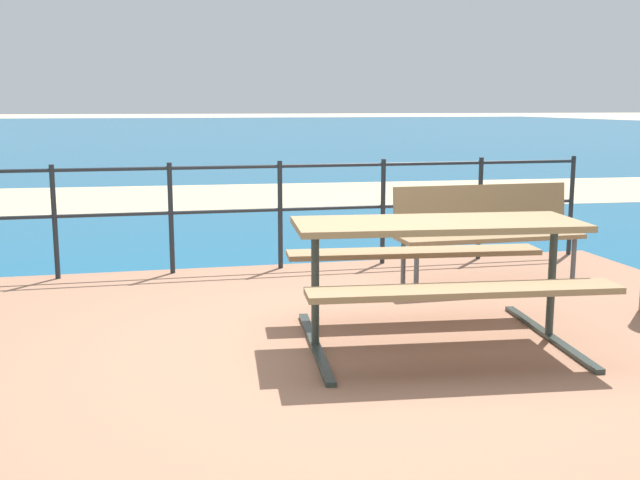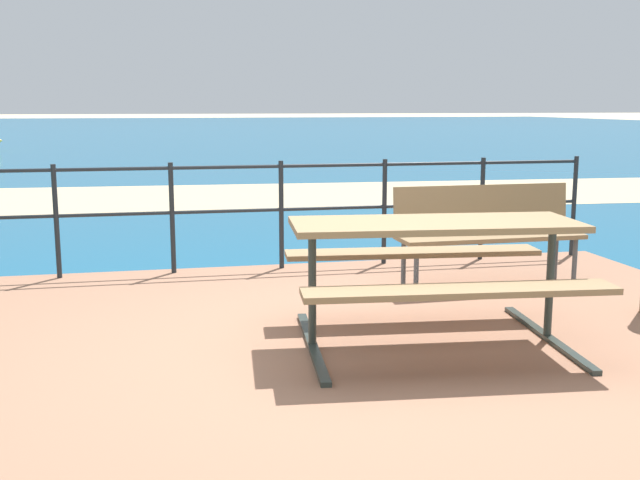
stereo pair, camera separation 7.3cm
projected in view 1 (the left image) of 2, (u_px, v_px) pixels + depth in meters
The scene contains 7 objects.
ground_plane at pixel (348, 358), 4.77m from camera, with size 240.00×240.00×0.00m, color beige.
patio_paving at pixel (348, 353), 4.77m from camera, with size 6.40×5.20×0.06m, color #996B51.
sea_water at pixel (166, 132), 43.18m from camera, with size 90.00×90.00×0.01m, color #145B84.
beach_strip at pixel (219, 197), 13.00m from camera, with size 54.00×3.86×0.01m, color tan.
picnic_table at pixel (437, 250), 4.77m from camera, with size 1.89×1.53×0.79m.
park_bench at pixel (486, 225), 6.37m from camera, with size 1.56×0.44×0.83m.
railing_fence at pixel (280, 202), 7.00m from camera, with size 5.94×0.04×0.99m.
Camera 1 is at (-1.18, -4.42, 1.56)m, focal length 43.06 mm.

